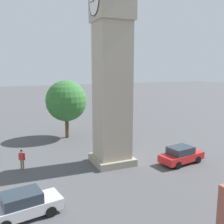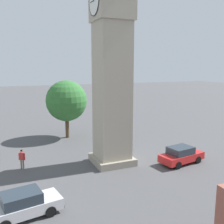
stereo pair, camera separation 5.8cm
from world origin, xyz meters
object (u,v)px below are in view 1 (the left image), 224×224
at_px(car_blue_kerb, 24,205).
at_px(tree, 66,101).
at_px(car_silver_kerb, 181,155).
at_px(clock_tower, 112,15).
at_px(pedestrian, 22,157).

height_order(car_blue_kerb, tree, tree).
bearing_deg(car_silver_kerb, clock_tower, 65.47).
height_order(car_blue_kerb, car_silver_kerb, same).
relative_size(car_silver_kerb, pedestrian, 2.57).
bearing_deg(tree, car_blue_kerb, 158.22).
relative_size(car_blue_kerb, car_silver_kerb, 1.00).
bearing_deg(clock_tower, car_blue_kerb, 126.19).
bearing_deg(tree, clock_tower, -170.15).
height_order(car_silver_kerb, tree, tree).
bearing_deg(car_silver_kerb, tree, 30.55).
height_order(clock_tower, pedestrian, clock_tower).
bearing_deg(car_blue_kerb, pedestrian, -3.39).
bearing_deg(car_silver_kerb, pedestrian, 72.24).
height_order(pedestrian, tree, tree).
xyz_separation_m(car_blue_kerb, car_silver_kerb, (3.25, -13.52, 0.00)).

